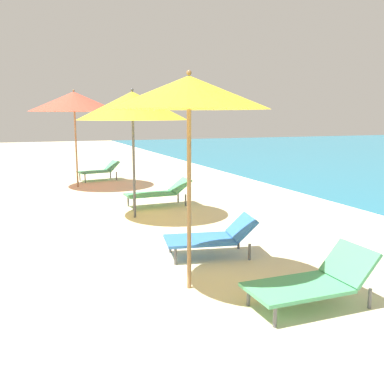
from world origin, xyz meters
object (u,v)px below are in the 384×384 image
object	(u,v)px
lounger_third_inland	(313,281)
lounger_farthest_shoreside	(99,170)
umbrella_third	(189,93)
umbrella_farthest	(74,102)
lounger_third_shoreside	(212,236)
umbrella_fourth	(132,106)
lounger_fourth_shoreside	(159,192)

from	to	relation	value
lounger_third_inland	lounger_farthest_shoreside	bearing A→B (deg)	-86.85
umbrella_third	umbrella_farthest	world-z (taller)	umbrella_farthest
umbrella_farthest	lounger_farthest_shoreside	size ratio (longest dim) A/B	2.04
lounger_third_shoreside	umbrella_third	bearing A→B (deg)	64.57
umbrella_fourth	lounger_fourth_shoreside	world-z (taller)	umbrella_fourth
lounger_farthest_shoreside	lounger_fourth_shoreside	bearing A→B (deg)	86.15
lounger_third_inland	umbrella_farthest	world-z (taller)	umbrella_farthest
umbrella_third	lounger_fourth_shoreside	xyz separation A→B (m)	(1.07, 4.74, -1.95)
lounger_third_shoreside	lounger_third_inland	bearing A→B (deg)	109.96
umbrella_fourth	lounger_farthest_shoreside	world-z (taller)	umbrella_fourth
lounger_fourth_shoreside	lounger_farthest_shoreside	distance (m)	4.56
umbrella_fourth	umbrella_farthest	distance (m)	4.39
lounger_third_shoreside	umbrella_fourth	world-z (taller)	umbrella_fourth
umbrella_third	lounger_third_inland	size ratio (longest dim) A/B	1.85
umbrella_third	lounger_fourth_shoreside	world-z (taller)	umbrella_third
lounger_third_inland	lounger_farthest_shoreside	size ratio (longest dim) A/B	1.01
umbrella_fourth	lounger_third_shoreside	bearing A→B (deg)	-80.89
umbrella_farthest	lounger_fourth_shoreside	bearing A→B (deg)	-67.77
lounger_fourth_shoreside	lounger_farthest_shoreside	xyz separation A→B (m)	(-0.60, 4.52, 0.00)
umbrella_farthest	lounger_third_shoreside	bearing A→B (deg)	-81.50
lounger_third_inland	umbrella_farthest	distance (m)	9.47
lounger_fourth_shoreside	lounger_farthest_shoreside	bearing A→B (deg)	-84.69
lounger_fourth_shoreside	umbrella_farthest	size ratio (longest dim) A/B	0.55
umbrella_third	lounger_third_inland	world-z (taller)	umbrella_third
lounger_third_inland	lounger_fourth_shoreside	bearing A→B (deg)	-90.30
lounger_third_inland	lounger_fourth_shoreside	size ratio (longest dim) A/B	0.91
lounger_third_inland	lounger_fourth_shoreside	world-z (taller)	lounger_third_inland
umbrella_fourth	lounger_farthest_shoreside	distance (m)	5.74
lounger_third_shoreside	umbrella_fourth	distance (m)	3.45
lounger_third_inland	umbrella_farthest	xyz separation A→B (m)	(-1.39, 9.12, 2.13)
lounger_third_shoreside	umbrella_fourth	size ratio (longest dim) A/B	0.54
umbrella_farthest	lounger_farthest_shoreside	bearing A→B (deg)	53.51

